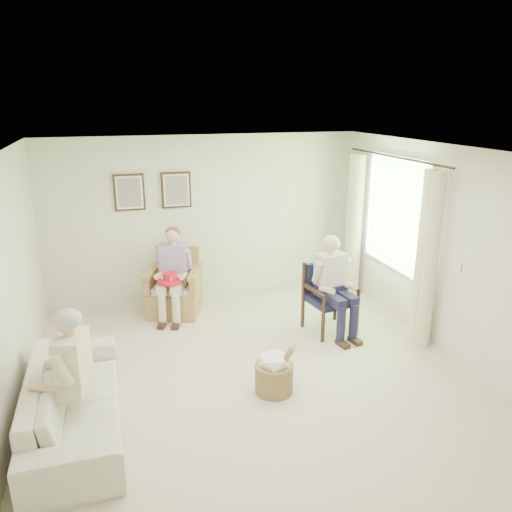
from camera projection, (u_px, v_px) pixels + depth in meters
The scene contains 19 objects.
floor at pixel (255, 378), 5.81m from camera, with size 5.50×5.50×0.00m, color beige.
back_wall at pixel (206, 218), 7.93m from camera, with size 5.00×0.04×2.60m, color silver.
front_wall at pixel (391, 424), 2.91m from camera, with size 5.00×0.04×2.60m, color silver.
left_wall at pixel (4, 299), 4.73m from camera, with size 0.04×5.50×2.60m, color silver.
right_wall at pixel (450, 254), 6.11m from camera, with size 0.04×5.50×2.60m, color silver.
ceiling at pixel (255, 152), 5.03m from camera, with size 5.00×5.50×0.02m, color white.
window at pixel (396, 211), 7.11m from camera, with size 0.13×2.50×1.63m.
curtain_left at pixel (426, 261), 6.31m from camera, with size 0.34×0.34×2.30m, color #F5E4C0.
curtain_right at pixel (354, 225), 8.10m from camera, with size 0.34×0.34×2.30m, color #F5E4C0.
framed_print_left at pixel (129, 192), 7.44m from camera, with size 0.45×0.05×0.55m.
framed_print_right at pixel (176, 190), 7.63m from camera, with size 0.45×0.05×0.55m.
wicker_armchair at pixel (174, 293), 7.54m from camera, with size 0.76×0.75×0.97m.
wood_armchair at pixel (328, 294), 6.95m from camera, with size 0.61×0.57×0.93m.
sofa at pixel (74, 400), 4.85m from camera, with size 0.85×2.16×0.63m, color silver.
person_wicker at pixel (174, 267), 7.29m from camera, with size 0.40×0.63×1.32m.
person_dark at pixel (334, 279), 6.73m from camera, with size 0.40×0.62×1.35m.
person_sofa at pixel (69, 369), 4.59m from camera, with size 0.42×0.62×1.28m.
red_hat at pixel (170, 279), 7.12m from camera, with size 0.36×0.36×0.14m.
hatbox at pixel (274, 372), 5.49m from camera, with size 0.45×0.45×0.63m.
Camera 1 is at (-1.47, -4.90, 3.11)m, focal length 35.00 mm.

